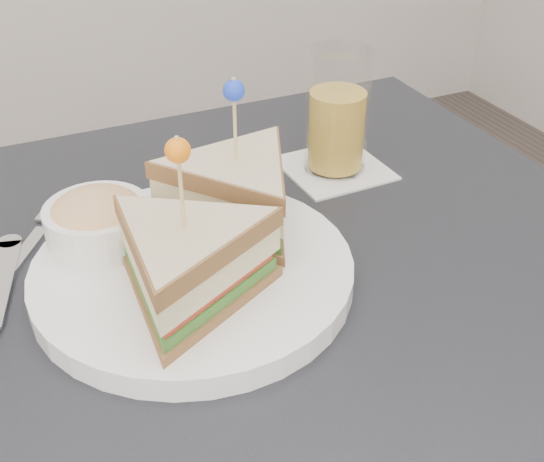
{
  "coord_description": "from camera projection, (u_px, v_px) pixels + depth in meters",
  "views": [
    {
      "loc": [
        -0.21,
        -0.46,
        1.15
      ],
      "look_at": [
        0.01,
        0.01,
        0.8
      ],
      "focal_mm": 45.0,
      "sensor_mm": 36.0,
      "label": 1
    }
  ],
  "objects": [
    {
      "name": "table",
      "position": [
        267.0,
        343.0,
        0.68
      ],
      "size": [
        0.8,
        0.8,
        0.75
      ],
      "color": "black",
      "rests_on": "ground"
    },
    {
      "name": "plate_meal",
      "position": [
        198.0,
        235.0,
        0.62
      ],
      "size": [
        0.34,
        0.32,
        0.18
      ],
      "rotation": [
        0.0,
        0.0,
        -0.04
      ],
      "color": "white",
      "rests_on": "table"
    },
    {
      "name": "drink_set",
      "position": [
        337.0,
        119.0,
        0.79
      ],
      "size": [
        0.12,
        0.12,
        0.15
      ],
      "rotation": [
        0.0,
        0.0,
        0.03
      ],
      "color": "white",
      "rests_on": "table"
    },
    {
      "name": "cutlery_fork",
      "position": [
        35.0,
        237.0,
        0.7
      ],
      "size": [
        0.12,
        0.17,
        0.01
      ],
      "rotation": [
        0.0,
        0.0,
        -0.57
      ],
      "color": "silver",
      "rests_on": "table"
    }
  ]
}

